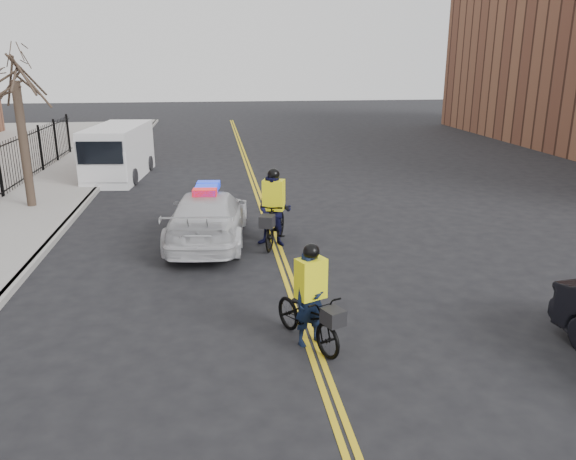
# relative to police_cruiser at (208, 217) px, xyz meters

# --- Properties ---
(ground) EXTENTS (120.00, 120.00, 0.00)m
(ground) POSITION_rel_police_cruiser_xyz_m (1.79, -5.78, -0.71)
(ground) COLOR black
(ground) RESTS_ON ground
(center_line_left) EXTENTS (0.10, 60.00, 0.01)m
(center_line_left) POSITION_rel_police_cruiser_xyz_m (1.71, 2.22, -0.71)
(center_line_left) COLOR gold
(center_line_left) RESTS_ON ground
(center_line_right) EXTENTS (0.10, 60.00, 0.01)m
(center_line_right) POSITION_rel_police_cruiser_xyz_m (1.87, 2.22, -0.71)
(center_line_right) COLOR gold
(center_line_right) RESTS_ON ground
(sidewalk) EXTENTS (3.00, 60.00, 0.15)m
(sidewalk) POSITION_rel_police_cruiser_xyz_m (-5.71, 2.22, -0.64)
(sidewalk) COLOR gray
(sidewalk) RESTS_ON ground
(curb) EXTENTS (0.20, 60.00, 0.15)m
(curb) POSITION_rel_police_cruiser_xyz_m (-4.21, 2.22, -0.64)
(curb) COLOR gray
(curb) RESTS_ON ground
(street_tree) EXTENTS (3.20, 3.20, 4.80)m
(street_tree) POSITION_rel_police_cruiser_xyz_m (-5.81, 4.22, 2.82)
(street_tree) COLOR #382A21
(street_tree) RESTS_ON sidewalk
(police_cruiser) EXTENTS (2.46, 5.04, 1.57)m
(police_cruiser) POSITION_rel_police_cruiser_xyz_m (0.00, 0.00, 0.00)
(police_cruiser) COLOR silver
(police_cruiser) RESTS_ON ground
(cargo_van) EXTENTS (2.39, 5.33, 2.16)m
(cargo_van) POSITION_rel_police_cruiser_xyz_m (-3.73, 9.18, 0.34)
(cargo_van) COLOR white
(cargo_van) RESTS_ON ground
(cyclist_near) EXTENTS (1.37, 1.97, 1.84)m
(cyclist_near) POSITION_rel_police_cruiser_xyz_m (1.78, -6.01, -0.07)
(cyclist_near) COLOR black
(cyclist_near) RESTS_ON ground
(cyclist_far) EXTENTS (1.23, 2.13, 2.08)m
(cyclist_far) POSITION_rel_police_cruiser_xyz_m (1.73, -0.50, 0.11)
(cyclist_far) COLOR black
(cyclist_far) RESTS_ON ground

